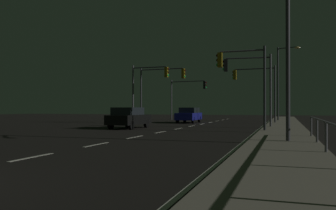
{
  "coord_description": "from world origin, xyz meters",
  "views": [
    {
      "loc": [
        7.48,
        -4.24,
        1.54
      ],
      "look_at": [
        -0.83,
        21.15,
        1.75
      ],
      "focal_mm": 38.26,
      "sensor_mm": 36.0,
      "label": 1
    }
  ],
  "objects_px": {
    "traffic_light_mid_right": "(148,82)",
    "traffic_light_far_center": "(160,83)",
    "traffic_light_near_right": "(243,72)",
    "traffic_light_overhead_east": "(256,83)",
    "street_lamp_far_end": "(281,76)",
    "traffic_light_mid_left": "(250,76)",
    "traffic_light_far_left": "(187,91)",
    "street_lamp_median": "(295,44)",
    "car_oncoming": "(189,115)",
    "car": "(129,117)"
  },
  "relations": [
    {
      "from": "traffic_light_near_right",
      "to": "traffic_light_overhead_east",
      "type": "xyz_separation_m",
      "value": [
        -0.15,
        12.68,
        0.18
      ]
    },
    {
      "from": "car",
      "to": "traffic_light_overhead_east",
      "type": "relative_size",
      "value": 0.81
    },
    {
      "from": "traffic_light_mid_right",
      "to": "traffic_light_far_center",
      "type": "height_order",
      "value": "traffic_light_far_center"
    },
    {
      "from": "traffic_light_near_right",
      "to": "traffic_light_overhead_east",
      "type": "bearing_deg",
      "value": 90.69
    },
    {
      "from": "traffic_light_far_left",
      "to": "traffic_light_near_right",
      "type": "bearing_deg",
      "value": -65.8
    },
    {
      "from": "traffic_light_mid_right",
      "to": "traffic_light_mid_left",
      "type": "relative_size",
      "value": 1.04
    },
    {
      "from": "traffic_light_mid_left",
      "to": "street_lamp_median",
      "type": "xyz_separation_m",
      "value": [
        2.94,
        -12.06,
        0.24
      ]
    },
    {
      "from": "traffic_light_mid_left",
      "to": "street_lamp_median",
      "type": "height_order",
      "value": "street_lamp_median"
    },
    {
      "from": "traffic_light_mid_left",
      "to": "traffic_light_far_left",
      "type": "bearing_deg",
      "value": 120.1
    },
    {
      "from": "traffic_light_near_right",
      "to": "street_lamp_median",
      "type": "bearing_deg",
      "value": -68.41
    },
    {
      "from": "traffic_light_mid_left",
      "to": "traffic_light_far_left",
      "type": "xyz_separation_m",
      "value": [
        -9.26,
        15.97,
        -0.29
      ]
    },
    {
      "from": "traffic_light_mid_left",
      "to": "street_lamp_far_end",
      "type": "distance_m",
      "value": 14.81
    },
    {
      "from": "traffic_light_overhead_east",
      "to": "street_lamp_median",
      "type": "xyz_separation_m",
      "value": [
        3.06,
        -20.03,
        0.21
      ]
    },
    {
      "from": "traffic_light_far_center",
      "to": "traffic_light_mid_right",
      "type": "bearing_deg",
      "value": -103.4
    },
    {
      "from": "traffic_light_far_center",
      "to": "street_lamp_far_end",
      "type": "bearing_deg",
      "value": 35.7
    },
    {
      "from": "car",
      "to": "traffic_light_mid_left",
      "type": "relative_size",
      "value": 0.81
    },
    {
      "from": "traffic_light_mid_right",
      "to": "traffic_light_overhead_east",
      "type": "bearing_deg",
      "value": 20.99
    },
    {
      "from": "traffic_light_mid_right",
      "to": "street_lamp_median",
      "type": "distance_m",
      "value": 20.76
    },
    {
      "from": "traffic_light_mid_right",
      "to": "street_lamp_median",
      "type": "bearing_deg",
      "value": -51.54
    },
    {
      "from": "traffic_light_near_right",
      "to": "traffic_light_mid_left",
      "type": "height_order",
      "value": "traffic_light_mid_left"
    },
    {
      "from": "street_lamp_far_end",
      "to": "street_lamp_median",
      "type": "bearing_deg",
      "value": -88.34
    },
    {
      "from": "traffic_light_overhead_east",
      "to": "traffic_light_far_center",
      "type": "bearing_deg",
      "value": -169.48
    },
    {
      "from": "traffic_light_mid_right",
      "to": "traffic_light_overhead_east",
      "type": "relative_size",
      "value": 1.04
    },
    {
      "from": "traffic_light_near_right",
      "to": "traffic_light_far_left",
      "type": "xyz_separation_m",
      "value": [
        -9.29,
        20.67,
        -0.14
      ]
    },
    {
      "from": "car",
      "to": "street_lamp_median",
      "type": "bearing_deg",
      "value": -37.21
    },
    {
      "from": "traffic_light_overhead_east",
      "to": "traffic_light_far_center",
      "type": "xyz_separation_m",
      "value": [
        -9.36,
        -1.74,
        0.06
      ]
    },
    {
      "from": "traffic_light_mid_right",
      "to": "traffic_light_near_right",
      "type": "bearing_deg",
      "value": -41.67
    },
    {
      "from": "car",
      "to": "traffic_light_far_left",
      "type": "bearing_deg",
      "value": 92.14
    },
    {
      "from": "traffic_light_near_right",
      "to": "street_lamp_far_end",
      "type": "xyz_separation_m",
      "value": [
        2.14,
        19.31,
        1.27
      ]
    },
    {
      "from": "traffic_light_near_right",
      "to": "traffic_light_mid_right",
      "type": "relative_size",
      "value": 0.93
    },
    {
      "from": "car_oncoming",
      "to": "traffic_light_near_right",
      "type": "relative_size",
      "value": 0.84
    },
    {
      "from": "traffic_light_far_left",
      "to": "street_lamp_far_end",
      "type": "xyz_separation_m",
      "value": [
        11.43,
        -1.36,
        1.42
      ]
    },
    {
      "from": "street_lamp_far_end",
      "to": "traffic_light_mid_left",
      "type": "bearing_deg",
      "value": -98.46
    },
    {
      "from": "car",
      "to": "traffic_light_mid_right",
      "type": "bearing_deg",
      "value": 100.74
    },
    {
      "from": "car",
      "to": "street_lamp_median",
      "type": "distance_m",
      "value": 14.81
    },
    {
      "from": "traffic_light_overhead_east",
      "to": "street_lamp_median",
      "type": "bearing_deg",
      "value": -81.3
    },
    {
      "from": "car",
      "to": "traffic_light_far_left",
      "type": "xyz_separation_m",
      "value": [
        -0.72,
        19.31,
        2.86
      ]
    },
    {
      "from": "traffic_light_far_center",
      "to": "traffic_light_mid_left",
      "type": "bearing_deg",
      "value": -33.33
    },
    {
      "from": "traffic_light_overhead_east",
      "to": "traffic_light_far_left",
      "type": "bearing_deg",
      "value": 138.81
    },
    {
      "from": "car_oncoming",
      "to": "traffic_light_mid_right",
      "type": "distance_m",
      "value": 5.68
    },
    {
      "from": "traffic_light_mid_right",
      "to": "traffic_light_far_left",
      "type": "height_order",
      "value": "traffic_light_mid_right"
    },
    {
      "from": "car",
      "to": "traffic_light_mid_left",
      "type": "distance_m",
      "value": 9.69
    },
    {
      "from": "car_oncoming",
      "to": "traffic_light_mid_left",
      "type": "distance_m",
      "value": 10.77
    },
    {
      "from": "car",
      "to": "car_oncoming",
      "type": "distance_m",
      "value": 11.19
    },
    {
      "from": "street_lamp_median",
      "to": "traffic_light_far_left",
      "type": "bearing_deg",
      "value": 113.52
    },
    {
      "from": "car",
      "to": "traffic_light_far_center",
      "type": "height_order",
      "value": "traffic_light_far_center"
    },
    {
      "from": "car_oncoming",
      "to": "street_lamp_median",
      "type": "distance_m",
      "value": 22.32
    },
    {
      "from": "car_oncoming",
      "to": "street_lamp_median",
      "type": "xyz_separation_m",
      "value": [
        9.76,
        -19.78,
        3.39
      ]
    },
    {
      "from": "traffic_light_overhead_east",
      "to": "street_lamp_far_end",
      "type": "bearing_deg",
      "value": 70.93
    },
    {
      "from": "traffic_light_mid_right",
      "to": "traffic_light_far_left",
      "type": "bearing_deg",
      "value": 86.55
    }
  ]
}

